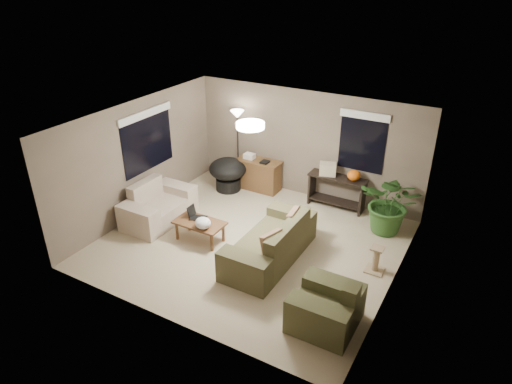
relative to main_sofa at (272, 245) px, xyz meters
The scene contains 20 objects.
room_shell 1.16m from the main_sofa, 156.54° to the left, with size 5.50×5.50×5.50m.
main_sofa is the anchor object (origin of this frame).
throw_pillows 0.44m from the main_sofa, ahead, with size 0.35×1.39×0.47m.
loveseat 2.79m from the main_sofa, behind, with size 0.90×1.60×0.85m.
armchair 1.89m from the main_sofa, 36.10° to the right, with size 0.95×1.00×0.85m.
coffee_table 1.55m from the main_sofa, behind, with size 1.00×0.55×0.42m.
laptop 1.72m from the main_sofa, behind, with size 0.39×0.32×0.24m.
plastic_bag 1.39m from the main_sofa, 167.85° to the right, with size 0.32×0.28×0.22m, color white.
desk 2.96m from the main_sofa, 124.19° to the left, with size 1.10×0.50×0.75m.
desk_papers 3.08m from the main_sofa, 126.73° to the left, with size 0.67×0.26×0.12m.
console_table 2.53m from the main_sofa, 82.87° to the left, with size 1.30×0.40×0.75m.
pumpkin 2.66m from the main_sofa, 75.18° to the left, with size 0.28×0.28×0.23m, color orange.
cardboard_box 2.58m from the main_sofa, 88.55° to the left, with size 0.36×0.27×0.27m, color beige.
papasan_chair 3.07m from the main_sofa, 138.06° to the left, with size 1.18×1.18×0.80m.
floor_lamp 3.50m from the main_sofa, 132.63° to the left, with size 0.32×0.32×1.91m.
ceiling_fixture 2.24m from the main_sofa, 156.54° to the left, with size 0.50×0.50×0.10m, color white.
houseplant 2.61m from the main_sofa, 51.53° to the left, with size 1.17×1.30×1.02m, color #2D5923.
cat_scratching_post 1.88m from the main_sofa, 18.06° to the left, with size 0.32×0.32×0.50m.
window_left 3.69m from the main_sofa, behind, with size 0.05×1.56×1.33m.
window_back 3.20m from the main_sofa, 75.68° to the left, with size 1.06×0.05×1.33m.
Camera 1 is at (3.84, -6.55, 5.00)m, focal length 32.00 mm.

